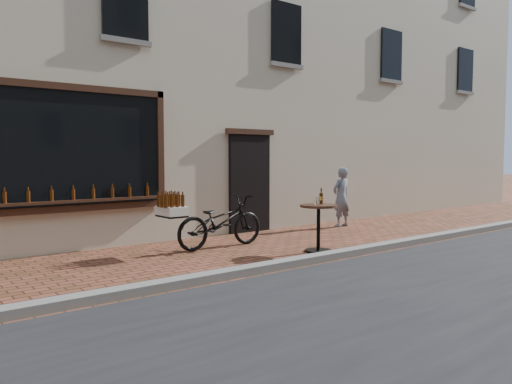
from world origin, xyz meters
TOP-DOWN VIEW (x-y plane):
  - ground at (0.00, 0.00)m, footprint 90.00×90.00m
  - kerb at (0.00, 0.20)m, footprint 90.00×0.25m
  - shop_building at (0.00, 6.50)m, footprint 28.00×6.20m
  - cargo_bicycle at (0.22, 2.23)m, footprint 2.21×0.67m
  - bistro_table at (1.42, 0.80)m, footprint 0.66×0.66m
  - pedestrian at (4.18, 2.76)m, footprint 0.53×0.35m

SIDE VIEW (x-z plane):
  - ground at x=0.00m, z-range 0.00..0.00m
  - kerb at x=0.00m, z-range 0.00..0.12m
  - cargo_bicycle at x=0.22m, z-range -0.02..1.02m
  - bistro_table at x=1.42m, z-range 0.04..1.17m
  - pedestrian at x=4.18m, z-range 0.00..1.44m
  - shop_building at x=0.00m, z-range 0.00..10.00m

